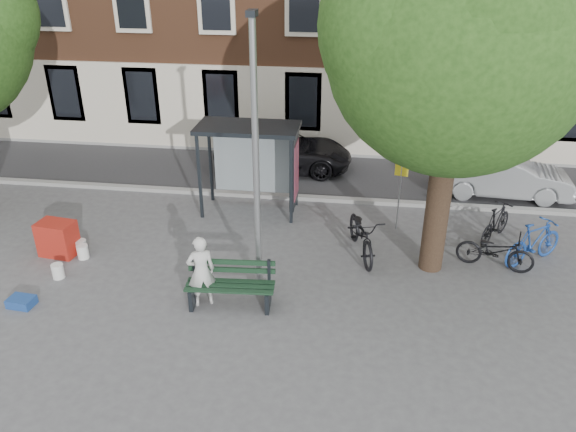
% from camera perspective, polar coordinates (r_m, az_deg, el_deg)
% --- Properties ---
extents(ground, '(90.00, 90.00, 0.00)m').
position_cam_1_polar(ground, '(13.12, -2.92, -7.36)').
color(ground, '#4C4C4F').
rests_on(ground, ground).
extents(road, '(40.00, 4.00, 0.01)m').
position_cam_1_polar(road, '(19.25, 0.83, 4.29)').
color(road, '#28282B').
rests_on(road, ground).
extents(curb_near, '(40.00, 0.25, 0.12)m').
position_cam_1_polar(curb_near, '(17.40, 0.03, 1.97)').
color(curb_near, gray).
rests_on(curb_near, ground).
extents(curb_far, '(40.00, 0.25, 0.12)m').
position_cam_1_polar(curb_far, '(21.08, 1.50, 6.48)').
color(curb_far, gray).
rests_on(curb_far, ground).
extents(lamppost, '(0.28, 0.35, 6.11)m').
position_cam_1_polar(lamppost, '(11.79, -3.23, 3.92)').
color(lamppost, '#9EA0A3').
rests_on(lamppost, ground).
extents(tree_right, '(5.76, 5.60, 8.20)m').
position_cam_1_polar(tree_right, '(12.32, 17.33, 17.52)').
color(tree_right, black).
rests_on(tree_right, ground).
extents(bus_shelter, '(2.85, 1.45, 2.62)m').
position_cam_1_polar(bus_shelter, '(15.97, -2.58, 6.82)').
color(bus_shelter, '#1E2328').
rests_on(bus_shelter, ground).
extents(painter, '(0.73, 0.63, 1.68)m').
position_cam_1_polar(painter, '(12.30, -8.82, -5.57)').
color(painter, silver).
rests_on(painter, ground).
extents(bench, '(1.97, 0.76, 0.99)m').
position_cam_1_polar(bench, '(12.41, -5.85, -7.16)').
color(bench, '#1E2328').
rests_on(bench, ground).
extents(bike_a, '(1.93, 1.08, 0.96)m').
position_cam_1_polar(bike_a, '(14.53, 20.32, -3.31)').
color(bike_a, black).
rests_on(bike_a, ground).
extents(bike_b, '(1.84, 1.54, 1.14)m').
position_cam_1_polar(bike_b, '(15.08, 23.70, -2.44)').
color(bike_b, '#1C449B').
rests_on(bike_b, ground).
extents(bike_c, '(1.33, 2.37, 1.18)m').
position_cam_1_polar(bike_c, '(14.26, 7.50, -1.81)').
color(bike_c, black).
rests_on(bike_c, ground).
extents(bike_d, '(1.35, 1.67, 1.02)m').
position_cam_1_polar(bike_d, '(15.84, 20.37, -0.66)').
color(bike_d, black).
rests_on(bike_d, ground).
extents(car_dark, '(4.79, 2.39, 1.30)m').
position_cam_1_polar(car_dark, '(19.48, -0.46, 6.61)').
color(car_dark, black).
rests_on(car_dark, ground).
extents(car_silver, '(4.12, 1.63, 1.33)m').
position_cam_1_polar(car_silver, '(18.64, 21.05, 3.87)').
color(car_silver, '#929599').
rests_on(car_silver, ground).
extents(red_stand, '(0.97, 0.71, 0.90)m').
position_cam_1_polar(red_stand, '(15.37, -22.36, -2.12)').
color(red_stand, '#A32015').
rests_on(red_stand, ground).
extents(blue_crate, '(0.58, 0.45, 0.20)m').
position_cam_1_polar(blue_crate, '(13.81, -25.45, -7.87)').
color(blue_crate, navy).
rests_on(blue_crate, ground).
extents(bucket_a, '(0.37, 0.37, 0.36)m').
position_cam_1_polar(bucket_a, '(15.35, -20.27, -2.93)').
color(bucket_a, silver).
rests_on(bucket_a, ground).
extents(bucket_b, '(0.37, 0.37, 0.36)m').
position_cam_1_polar(bucket_b, '(14.47, -22.33, -5.20)').
color(bucket_b, silver).
rests_on(bucket_b, ground).
extents(bucket_c, '(0.32, 0.32, 0.36)m').
position_cam_1_polar(bucket_c, '(15.09, -20.12, -3.43)').
color(bucket_c, white).
rests_on(bucket_c, ground).
extents(notice_sign, '(0.35, 0.12, 2.05)m').
position_cam_1_polar(notice_sign, '(15.30, 11.39, 3.77)').
color(notice_sign, '#9EA0A3').
rests_on(notice_sign, ground).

